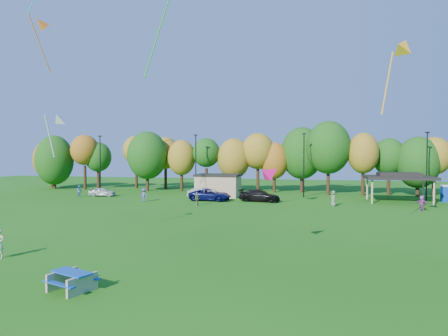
% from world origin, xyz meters
% --- Properties ---
extents(ground, '(160.00, 160.00, 0.00)m').
position_xyz_m(ground, '(0.00, 0.00, 0.00)').
color(ground, '#19600F').
rests_on(ground, ground).
extents(tree_line, '(93.57, 10.55, 11.15)m').
position_xyz_m(tree_line, '(-1.03, 45.51, 5.91)').
color(tree_line, black).
rests_on(tree_line, ground).
extents(lamp_posts, '(64.50, 0.25, 9.09)m').
position_xyz_m(lamp_posts, '(2.00, 40.00, 4.90)').
color(lamp_posts, black).
rests_on(lamp_posts, ground).
extents(utility_building, '(6.30, 4.30, 3.25)m').
position_xyz_m(utility_building, '(-10.00, 38.00, 1.64)').
color(utility_building, tan).
rests_on(utility_building, ground).
extents(pavilion, '(8.20, 6.20, 3.77)m').
position_xyz_m(pavilion, '(14.00, 37.00, 3.23)').
color(pavilion, tan).
rests_on(pavilion, ground).
extents(picnic_table, '(2.41, 2.20, 0.86)m').
position_xyz_m(picnic_table, '(-6.78, -1.86, 0.50)').
color(picnic_table, tan).
rests_on(picnic_table, ground).
extents(car_a, '(3.99, 2.22, 1.28)m').
position_xyz_m(car_a, '(-26.53, 34.58, 0.64)').
color(car_a, silver).
rests_on(car_a, ground).
extents(car_b, '(4.85, 2.68, 1.52)m').
position_xyz_m(car_b, '(-11.24, 34.88, 0.76)').
color(car_b, '#A3A4A9').
rests_on(car_b, ground).
extents(car_c, '(5.70, 2.94, 1.54)m').
position_xyz_m(car_c, '(-9.86, 32.97, 0.77)').
color(car_c, '#0D104F').
rests_on(car_c, ground).
extents(car_d, '(5.54, 2.87, 1.53)m').
position_xyz_m(car_d, '(-3.37, 33.49, 0.77)').
color(car_d, black).
rests_on(car_d, ground).
extents(far_person_0, '(0.64, 1.03, 1.64)m').
position_xyz_m(far_person_0, '(-9.99, 27.63, 0.82)').
color(far_person_0, olive).
rests_on(far_person_0, ground).
extents(far_person_1, '(1.21, 0.86, 1.70)m').
position_xyz_m(far_person_1, '(-17.88, 29.96, 0.85)').
color(far_person_1, '#584CA8').
rests_on(far_person_1, ground).
extents(far_person_2, '(1.32, 1.58, 1.71)m').
position_xyz_m(far_person_2, '(14.87, 28.97, 0.85)').
color(far_person_2, '#A4449D').
rests_on(far_person_2, ground).
extents(far_person_3, '(0.85, 1.04, 1.84)m').
position_xyz_m(far_person_3, '(5.74, 30.83, 0.92)').
color(far_person_3, '#627C55').
rests_on(far_person_3, ground).
extents(far_person_4, '(0.86, 0.71, 1.63)m').
position_xyz_m(far_person_4, '(-29.45, 33.31, 0.81)').
color(far_person_4, '#4E7BAC').
rests_on(far_person_4, ground).
extents(kite_2, '(0.97, 2.07, 3.36)m').
position_xyz_m(kite_2, '(-13.83, 7.12, 8.61)').
color(kite_2, silver).
extents(kite_6, '(2.32, 2.99, 5.40)m').
position_xyz_m(kite_6, '(-20.34, 13.83, 17.78)').
color(kite_6, '#D56216').
extents(kite_9, '(2.34, 3.14, 5.48)m').
position_xyz_m(kite_9, '(9.52, 11.90, 13.44)').
color(kite_9, '#FEA81A').
extents(kite_11, '(1.63, 1.54, 1.32)m').
position_xyz_m(kite_11, '(1.19, 6.62, 5.00)').
color(kite_11, '#DF0C65').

